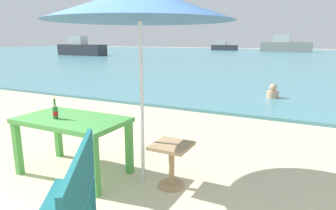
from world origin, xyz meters
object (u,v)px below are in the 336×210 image
(beer_bottle_amber, at_px, (55,112))
(boat_tanker, at_px, (81,48))
(side_table_wood, at_px, (172,159))
(boat_fishing_trawler, at_px, (224,47))
(patio_umbrella, at_px, (140,4))
(swimmer_person, at_px, (273,92))
(boat_sailboat, at_px, (286,46))
(bench_teal_center, at_px, (70,206))
(picnic_table_green, at_px, (72,126))

(beer_bottle_amber, height_order, boat_tanker, boat_tanker)
(side_table_wood, distance_m, boat_fishing_trawler, 44.07)
(beer_bottle_amber, bearing_deg, patio_umbrella, 16.06)
(swimmer_person, bearing_deg, boat_fishing_trawler, 108.16)
(patio_umbrella, bearing_deg, boat_fishing_trawler, 104.81)
(boat_tanker, bearing_deg, swimmer_person, -35.82)
(beer_bottle_amber, distance_m, boat_fishing_trawler, 44.06)
(side_table_wood, bearing_deg, boat_sailboat, 93.55)
(beer_bottle_amber, relative_size, patio_umbrella, 0.12)
(beer_bottle_amber, xyz_separation_m, boat_fishing_trawler, (-10.16, 42.87, -0.26))
(bench_teal_center, bearing_deg, picnic_table_green, 133.39)
(boat_tanker, height_order, boat_fishing_trawler, boat_tanker)
(boat_fishing_trawler, bearing_deg, patio_umbrella, -75.19)
(picnic_table_green, distance_m, bench_teal_center, 1.76)
(beer_bottle_amber, xyz_separation_m, swimmer_person, (1.83, 6.31, -0.61))
(picnic_table_green, xyz_separation_m, swimmer_person, (1.68, 6.20, -0.41))
(boat_sailboat, bearing_deg, picnic_table_green, -88.32)
(boat_fishing_trawler, bearing_deg, boat_sailboat, -15.59)
(boat_sailboat, bearing_deg, patio_umbrella, -86.97)
(picnic_table_green, xyz_separation_m, patio_umbrella, (0.93, 0.20, 1.47))
(side_table_wood, relative_size, boat_tanker, 0.10)
(beer_bottle_amber, bearing_deg, swimmer_person, 73.80)
(picnic_table_green, distance_m, boat_fishing_trawler, 43.99)
(beer_bottle_amber, relative_size, side_table_wood, 0.49)
(swimmer_person, bearing_deg, side_table_wood, -93.65)
(patio_umbrella, relative_size, boat_fishing_trawler, 0.58)
(picnic_table_green, height_order, bench_teal_center, bench_teal_center)
(patio_umbrella, bearing_deg, swimmer_person, 82.90)
(patio_umbrella, bearing_deg, boat_sailboat, 93.03)
(boat_tanker, distance_m, boat_sailboat, 26.25)
(side_table_wood, height_order, boat_sailboat, boat_sailboat)
(picnic_table_green, xyz_separation_m, boat_sailboat, (-1.18, 40.21, 0.26))
(bench_teal_center, distance_m, boat_tanker, 31.12)
(bench_teal_center, height_order, boat_fishing_trawler, boat_fishing_trawler)
(swimmer_person, height_order, boat_sailboat, boat_sailboat)
(patio_umbrella, height_order, swimmer_person, patio_umbrella)
(picnic_table_green, distance_m, patio_umbrella, 1.75)
(picnic_table_green, xyz_separation_m, boat_fishing_trawler, (-10.31, 42.76, -0.06))
(picnic_table_green, height_order, patio_umbrella, patio_umbrella)
(bench_teal_center, height_order, boat_sailboat, boat_sailboat)
(beer_bottle_amber, distance_m, patio_umbrella, 1.70)
(beer_bottle_amber, distance_m, swimmer_person, 6.60)
(side_table_wood, bearing_deg, patio_umbrella, -172.26)
(picnic_table_green, bearing_deg, beer_bottle_amber, -143.13)
(patio_umbrella, xyz_separation_m, swimmer_person, (0.75, 6.00, -1.88))
(patio_umbrella, relative_size, bench_teal_center, 1.92)
(beer_bottle_amber, bearing_deg, picnic_table_green, 36.87)
(beer_bottle_amber, height_order, boat_sailboat, boat_sailboat)
(boat_tanker, height_order, boat_sailboat, boat_sailboat)
(swimmer_person, bearing_deg, boat_tanker, 144.18)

